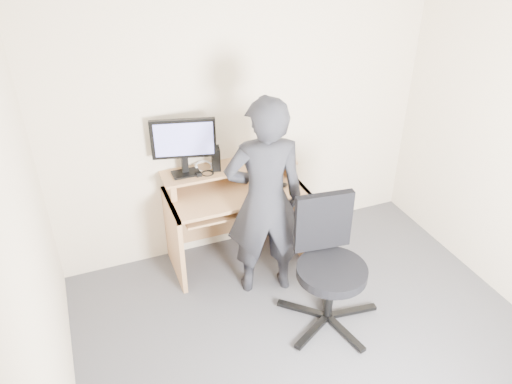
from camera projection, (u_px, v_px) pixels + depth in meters
ground at (329, 367)px, 3.67m from camera, size 3.50×3.50×0.00m
back_wall at (244, 121)px, 4.40m from camera, size 3.50×0.02×2.50m
ceiling at (370, 14)px, 2.36m from camera, size 3.50×3.50×0.02m
desk at (233, 205)px, 4.53m from camera, size 1.20×0.60×0.91m
monitor at (184, 142)px, 4.12m from camera, size 0.53×0.17×0.51m
external_drive at (216, 158)px, 4.32m from camera, size 0.10×0.14×0.20m
travel_mug at (253, 154)px, 4.42m from camera, size 0.09×0.09×0.17m
smartphone at (272, 161)px, 4.48m from camera, size 0.08×0.14×0.01m
charger at (199, 174)px, 4.24m from camera, size 0.05×0.05×0.03m
headphones at (204, 166)px, 4.38m from camera, size 0.17×0.16×0.06m
keyboard at (231, 205)px, 4.31m from camera, size 0.49×0.31×0.03m
mouse at (282, 185)px, 4.40m from camera, size 0.10×0.07×0.04m
office_chair at (328, 259)px, 3.84m from camera, size 0.81×0.82×1.04m
person at (265, 200)px, 3.98m from camera, size 0.71×0.54×1.76m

